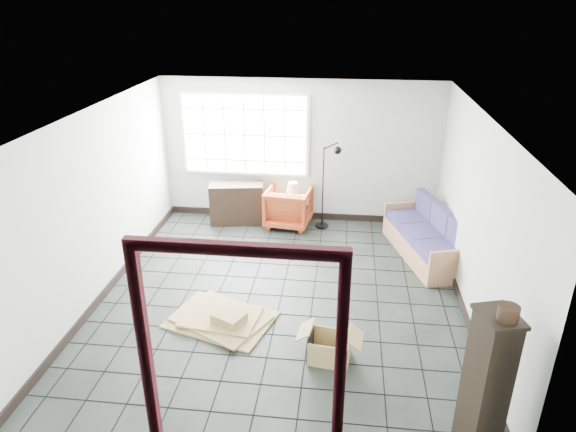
# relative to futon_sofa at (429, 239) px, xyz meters

# --- Properties ---
(ground) EXTENTS (5.50, 5.50, 0.00)m
(ground) POSITION_rel_futon_sofa_xyz_m (-2.21, -1.48, -0.30)
(ground) COLOR black
(ground) RESTS_ON ground
(room_shell) EXTENTS (5.02, 5.52, 2.61)m
(room_shell) POSITION_rel_futon_sofa_xyz_m (-2.21, -1.45, 1.37)
(room_shell) COLOR #B2B6AF
(room_shell) RESTS_ON ground
(window_panel) EXTENTS (2.32, 0.08, 1.52)m
(window_panel) POSITION_rel_futon_sofa_xyz_m (-3.21, 1.22, 1.30)
(window_panel) COLOR silver
(window_panel) RESTS_ON ground
(doorway_trim) EXTENTS (1.80, 0.08, 2.20)m
(doorway_trim) POSITION_rel_futon_sofa_xyz_m (-2.21, -4.18, 1.08)
(doorway_trim) COLOR #340B12
(doorway_trim) RESTS_ON ground
(futon_sofa) EXTENTS (1.23, 2.02, 0.84)m
(futon_sofa) POSITION_rel_futon_sofa_xyz_m (0.00, 0.00, 0.00)
(futon_sofa) COLOR #996445
(futon_sofa) RESTS_ON ground
(armchair) EXTENTS (0.86, 0.82, 0.80)m
(armchair) POSITION_rel_futon_sofa_xyz_m (-2.38, 0.92, 0.09)
(armchair) COLOR #943115
(armchair) RESTS_ON ground
(side_table) EXTENTS (0.47, 0.47, 0.48)m
(side_table) POSITION_rel_futon_sofa_xyz_m (-2.22, 0.92, 0.09)
(side_table) COLOR black
(side_table) RESTS_ON ground
(table_lamp) EXTENTS (0.31, 0.31, 0.36)m
(table_lamp) POSITION_rel_futon_sofa_xyz_m (-2.30, 0.91, 0.43)
(table_lamp) COLOR black
(table_lamp) RESTS_ON side_table
(projector) EXTENTS (0.32, 0.26, 0.11)m
(projector) POSITION_rel_futon_sofa_xyz_m (-2.17, 0.89, 0.23)
(projector) COLOR silver
(projector) RESTS_ON side_table
(floor_lamp) EXTENTS (0.44, 0.28, 1.61)m
(floor_lamp) POSITION_rel_futon_sofa_xyz_m (-1.65, 0.88, 0.56)
(floor_lamp) COLOR black
(floor_lamp) RESTS_ON ground
(console_shelf) EXTENTS (1.02, 0.52, 0.75)m
(console_shelf) POSITION_rel_futon_sofa_xyz_m (-3.34, 0.92, 0.07)
(console_shelf) COLOR black
(console_shelf) RESTS_ON ground
(tall_shelf) EXTENTS (0.42, 0.48, 1.51)m
(tall_shelf) POSITION_rel_futon_sofa_xyz_m (-0.06, -3.88, 0.46)
(tall_shelf) COLOR black
(tall_shelf) RESTS_ON ground
(pot) EXTENTS (0.19, 0.19, 0.13)m
(pot) POSITION_rel_futon_sofa_xyz_m (-0.02, -3.95, 1.27)
(pot) COLOR black
(pot) RESTS_ON tall_shelf
(open_box) EXTENTS (0.79, 0.46, 0.43)m
(open_box) POSITION_rel_futon_sofa_xyz_m (-1.48, -2.75, -0.15)
(open_box) COLOR #A0824D
(open_box) RESTS_ON ground
(cardboard_pile) EXTENTS (1.51, 1.28, 0.19)m
(cardboard_pile) POSITION_rel_futon_sofa_xyz_m (-2.90, -2.17, -0.25)
(cardboard_pile) COLOR #A0824D
(cardboard_pile) RESTS_ON ground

